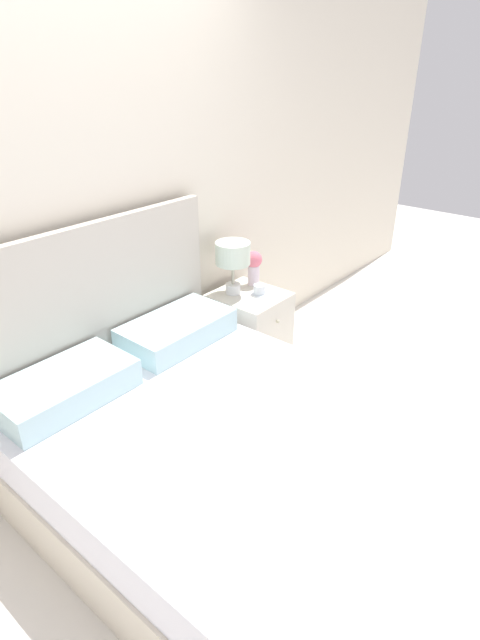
% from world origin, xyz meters
% --- Properties ---
extents(ground_plane, '(12.00, 12.00, 0.00)m').
position_xyz_m(ground_plane, '(0.00, 0.00, 0.00)').
color(ground_plane, silver).
extents(wall_back, '(8.00, 0.06, 2.60)m').
position_xyz_m(wall_back, '(0.00, 0.07, 1.30)').
color(wall_back, silver).
rests_on(wall_back, ground_plane).
extents(bed, '(1.55, 2.16, 1.24)m').
position_xyz_m(bed, '(0.00, -1.00, 0.28)').
color(bed, beige).
rests_on(bed, ground_plane).
extents(nightstand, '(0.42, 0.48, 0.57)m').
position_xyz_m(nightstand, '(1.03, -0.25, 0.28)').
color(nightstand, silver).
rests_on(nightstand, ground_plane).
extents(table_lamp, '(0.23, 0.23, 0.35)m').
position_xyz_m(table_lamp, '(0.97, -0.15, 0.83)').
color(table_lamp, white).
rests_on(table_lamp, nightstand).
extents(flower_vase, '(0.11, 0.11, 0.24)m').
position_xyz_m(flower_vase, '(1.18, -0.16, 0.71)').
color(flower_vase, silver).
rests_on(flower_vase, nightstand).
extents(teacup, '(0.13, 0.13, 0.07)m').
position_xyz_m(teacup, '(1.07, -0.30, 0.60)').
color(teacup, white).
rests_on(teacup, nightstand).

